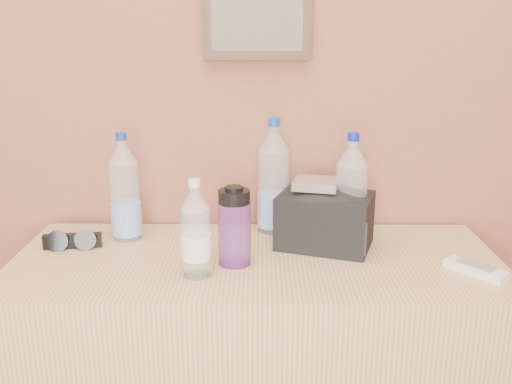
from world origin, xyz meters
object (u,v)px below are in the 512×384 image
Objects in this scene: pet_large_c at (351,197)px; pet_small at (196,234)px; ac_remote at (475,270)px; toiletry_bag at (325,217)px; pet_large_b at (273,182)px; foil_packet at (316,184)px; sunglasses at (73,241)px; pet_large_a at (125,193)px; nalgene_bottle at (234,226)px.

pet_large_c is 0.44m from pet_small.
ac_remote is 0.62× the size of toiletry_bag.
pet_large_b is at bearing 156.64° from toiletry_bag.
foil_packet is at bearing -49.03° from pet_large_b.
sunglasses is at bearing -139.93° from ac_remote.
pet_small is 0.36m from foil_packet.
sunglasses is 1.04m from ac_remote.
pet_small reaches higher than foil_packet.
pet_large_c is at bearing -163.59° from ac_remote.
pet_large_a reaches higher than ac_remote.
pet_large_b reaches higher than toiletry_bag.
foil_packet is (0.21, 0.12, 0.08)m from nalgene_bottle.
pet_large_c is 1.31× the size of pet_small.
pet_large_c is 2.02× the size of sunglasses.
pet_small is 1.60× the size of ac_remote.
nalgene_bottle is 1.35× the size of ac_remote.
pet_large_b is 1.37× the size of toiletry_bag.
pet_large_b is 2.89× the size of foil_packet.
pet_large_c is at bearing -6.26° from sunglasses.
pet_large_a reaches higher than toiletry_bag.
pet_large_b is 0.20m from toiletry_bag.
foil_packet reaches higher than sunglasses.
sunglasses is (-0.75, -0.02, -0.12)m from pet_large_c.
pet_large_a is 2.02× the size of ac_remote.
foil_packet is at bearing 32.70° from pet_small.
ac_remote is (0.28, -0.18, -0.13)m from pet_large_c.
ac_remote is at bearing -8.93° from toiletry_bag.
pet_large_b is 0.37m from pet_small.
pet_large_c reaches higher than ac_remote.
foil_packet reaches higher than ac_remote.
sunglasses is at bearing -178.43° from pet_large_c.
pet_large_b is 0.59m from ac_remote.
pet_small reaches higher than toiletry_bag.
pet_large_b is at bearing -163.24° from ac_remote.
sunglasses is at bearing 167.02° from nalgene_bottle.
ac_remote is at bearing -25.25° from foil_packet.
pet_large_c is 2.09× the size of ac_remote.
ac_remote is at bearing -32.02° from pet_large_b.
pet_large_a is at bearing 150.18° from nalgene_bottle.
foil_packet is (0.30, 0.19, 0.07)m from pet_small.
toiletry_bag is 0.10m from foil_packet.
pet_large_c is at bearing 0.90° from foil_packet.
pet_small is 0.68m from ac_remote.
pet_large_b reaches higher than pet_large_a.
pet_large_c is at bearing 16.85° from toiletry_bag.
pet_large_c is 0.10m from foil_packet.
pet_large_b reaches higher than sunglasses.
sunglasses reaches higher than ac_remote.
pet_large_c is (0.62, -0.06, 0.00)m from pet_large_a.
pet_small is (0.22, -0.25, -0.03)m from pet_large_a.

